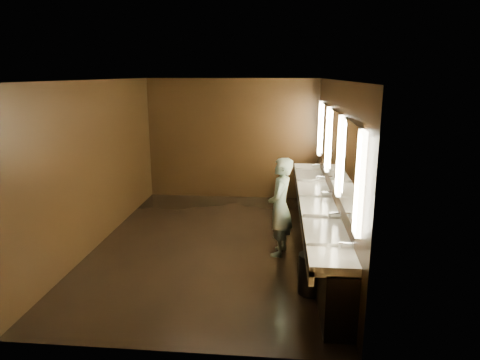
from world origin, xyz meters
name	(u,v)px	position (x,y,z in m)	size (l,w,h in m)	color
floor	(214,244)	(0.00, 0.00, 0.00)	(6.00, 6.00, 0.00)	black
ceiling	(211,80)	(0.00, 0.00, 2.80)	(4.00, 6.00, 0.02)	#2D2D2B
wall_back	(232,139)	(0.00, 3.00, 1.40)	(4.00, 0.02, 2.80)	black
wall_front	(166,229)	(0.00, -3.00, 1.40)	(4.00, 0.02, 2.80)	black
wall_left	(97,164)	(-2.00, 0.00, 1.40)	(0.02, 6.00, 2.80)	black
wall_right	(334,168)	(2.00, 0.00, 1.40)	(0.02, 6.00, 2.80)	black
sink_counter	(319,220)	(1.79, 0.00, 0.50)	(0.55, 5.40, 1.01)	black
mirror_band	(334,147)	(1.98, 0.00, 1.75)	(0.06, 5.03, 1.15)	#FFEEBD
person	(280,207)	(1.14, -0.29, 0.81)	(0.59, 0.39, 1.61)	#83BEC4
trash_bin	(311,274)	(1.58, -1.57, 0.28)	(0.36, 0.36, 0.55)	black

